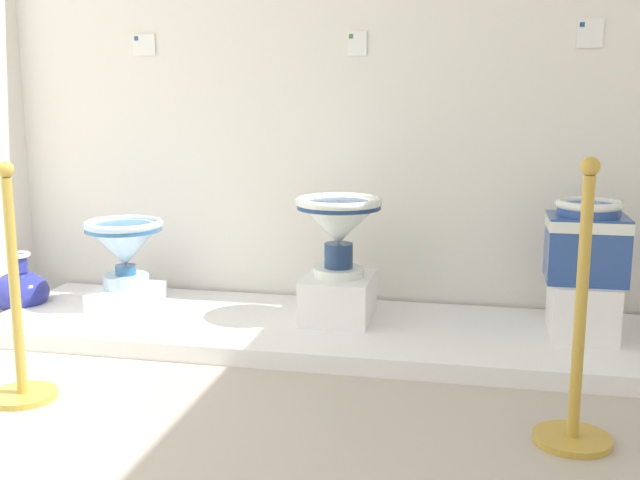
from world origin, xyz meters
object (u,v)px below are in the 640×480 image
at_px(plinth_block_leftmost, 127,296).
at_px(plinth_block_squat_floral, 582,308).
at_px(antique_toilet_leftmost, 124,243).
at_px(stanchion_post_near_left, 18,334).
at_px(antique_toilet_broad_patterned, 339,222).
at_px(stanchion_post_near_right, 577,365).
at_px(antique_toilet_squat_floral, 587,238).
at_px(info_placard_third, 590,33).
at_px(info_placard_second, 357,43).
at_px(decorative_vase_corner, 20,291).
at_px(plinth_block_broad_patterned, 338,297).
at_px(info_placard_first, 144,45).

distance_m(plinth_block_leftmost, plinth_block_squat_floral, 2.29).
distance_m(antique_toilet_leftmost, stanchion_post_near_left, 1.08).
height_order(antique_toilet_leftmost, plinth_block_squat_floral, antique_toilet_leftmost).
bearing_deg(antique_toilet_broad_patterned, stanchion_post_near_right, -44.88).
bearing_deg(plinth_block_leftmost, antique_toilet_squat_floral, -0.55).
height_order(plinth_block_leftmost, stanchion_post_near_left, stanchion_post_near_left).
bearing_deg(stanchion_post_near_left, info_placard_third, 33.18).
bearing_deg(info_placard_second, decorative_vase_corner, -165.30).
height_order(plinth_block_broad_patterned, plinth_block_squat_floral, plinth_block_squat_floral).
relative_size(info_placard_second, info_placard_third, 0.90).
xyz_separation_m(antique_toilet_broad_patterned, info_placard_first, (-1.16, 0.40, 0.87)).
xyz_separation_m(info_placard_second, stanchion_post_near_left, (-1.09, -1.45, -1.17)).
bearing_deg(info_placard_second, antique_toilet_squat_floral, -19.93).
xyz_separation_m(plinth_block_broad_patterned, decorative_vase_corner, (-1.72, -0.06, -0.04)).
distance_m(plinth_block_broad_patterned, antique_toilet_broad_patterned, 0.38).
bearing_deg(plinth_block_squat_floral, info_placard_third, 89.24).
bearing_deg(stanchion_post_near_left, antique_toilet_leftmost, 93.65).
bearing_deg(antique_toilet_broad_patterned, stanchion_post_near_left, -135.35).
xyz_separation_m(info_placard_first, stanchion_post_near_left, (0.09, -1.45, -1.18)).
bearing_deg(info_placard_second, stanchion_post_near_right, -54.68).
bearing_deg(info_placard_first, info_placard_third, 0.00).
relative_size(antique_toilet_broad_patterned, stanchion_post_near_right, 0.43).
relative_size(info_placard_third, stanchion_post_near_left, 0.15).
height_order(info_placard_first, stanchion_post_near_right, info_placard_first).
bearing_deg(antique_toilet_broad_patterned, plinth_block_squat_floral, -0.63).
distance_m(plinth_block_squat_floral, stanchion_post_near_left, 2.45).
bearing_deg(stanchion_post_near_left, antique_toilet_broad_patterned, 44.65).
relative_size(plinth_block_squat_floral, info_placard_second, 3.15).
xyz_separation_m(plinth_block_squat_floral, antique_toilet_squat_floral, (0.00, 0.00, 0.33)).
relative_size(stanchion_post_near_left, stanchion_post_near_right, 0.95).
bearing_deg(plinth_block_squat_floral, antique_toilet_broad_patterned, 179.37).
bearing_deg(info_placard_first, stanchion_post_near_right, -32.92).
bearing_deg(plinth_block_broad_patterned, stanchion_post_near_right, -44.88).
bearing_deg(decorative_vase_corner, antique_toilet_leftmost, 6.56).
xyz_separation_m(antique_toilet_broad_patterned, decorative_vase_corner, (-1.72, -0.06, -0.42)).
height_order(decorative_vase_corner, stanchion_post_near_left, stanchion_post_near_left).
relative_size(info_placard_second, stanchion_post_near_left, 0.13).
bearing_deg(stanchion_post_near_left, stanchion_post_near_right, 1.30).
xyz_separation_m(plinth_block_leftmost, antique_toilet_squat_floral, (2.28, -0.02, 0.41)).
relative_size(antique_toilet_leftmost, info_placard_first, 3.15).
distance_m(decorative_vase_corner, stanchion_post_near_right, 2.90).
bearing_deg(info_placard_third, antique_toilet_broad_patterned, -160.99).
bearing_deg(plinth_block_squat_floral, decorative_vase_corner, -179.10).
distance_m(info_placard_third, decorative_vase_corner, 3.19).
xyz_separation_m(plinth_block_leftmost, antique_toilet_broad_patterned, (1.14, -0.01, 0.44)).
relative_size(plinth_block_squat_floral, stanchion_post_near_right, 0.39).
distance_m(info_placard_first, stanchion_post_near_right, 2.84).
bearing_deg(stanchion_post_near_right, info_placard_second, 125.32).
height_order(antique_toilet_squat_floral, stanchion_post_near_right, stanchion_post_near_right).
relative_size(info_placard_third, stanchion_post_near_right, 0.14).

